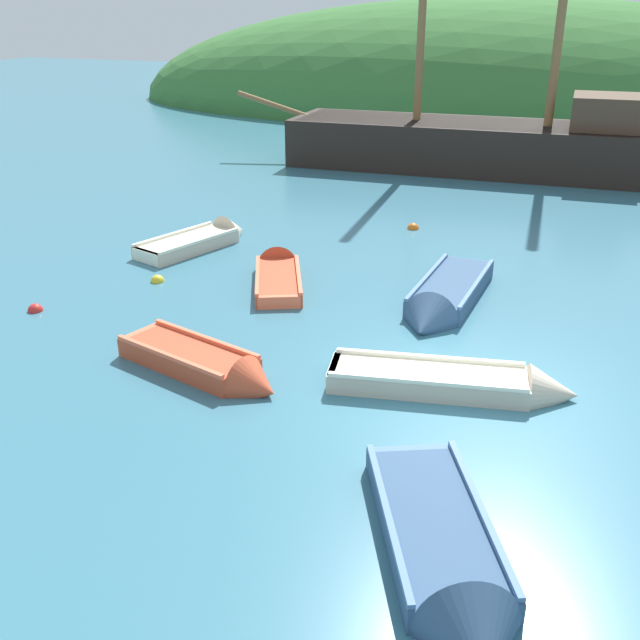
{
  "coord_description": "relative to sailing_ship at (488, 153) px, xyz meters",
  "views": [
    {
      "loc": [
        1.31,
        -10.27,
        5.61
      ],
      "look_at": [
        -3.07,
        1.53,
        0.13
      ],
      "focal_mm": 40.88,
      "sensor_mm": 36.0,
      "label": 1
    }
  ],
  "objects": [
    {
      "name": "buoy_yellow",
      "position": [
        -5.05,
        -14.22,
        -0.63
      ],
      "size": [
        0.3,
        0.3,
        0.3
      ],
      "primitive_type": "sphere",
      "color": "yellow",
      "rests_on": "ground"
    },
    {
      "name": "ground_plane",
      "position": [
        2.21,
        -16.77,
        -0.63
      ],
      "size": [
        120.0,
        120.0,
        0.0
      ],
      "primitive_type": "plane",
      "color": "teal"
    },
    {
      "name": "rowboat_outer_right",
      "position": [
        2.68,
        -20.9,
        -0.54
      ],
      "size": [
        2.51,
        3.66,
        1.1
      ],
      "rotation": [
        0.0,
        0.0,
        5.15
      ],
      "color": "#335175",
      "rests_on": "ground"
    },
    {
      "name": "rowboat_near_dock",
      "position": [
        -2.63,
        -13.16,
        -0.55
      ],
      "size": [
        2.11,
        3.18,
        0.91
      ],
      "rotation": [
        0.0,
        0.0,
        1.99
      ],
      "color": "#C64C2D",
      "rests_on": "ground"
    },
    {
      "name": "rowboat_outer_left",
      "position": [
        -5.38,
        -11.56,
        -0.53
      ],
      "size": [
        1.97,
        3.4,
        0.97
      ],
      "rotation": [
        0.0,
        0.0,
        1.25
      ],
      "color": "beige",
      "rests_on": "ground"
    },
    {
      "name": "buoy_red",
      "position": [
        -6.43,
        -16.51,
        -0.63
      ],
      "size": [
        0.3,
        0.3,
        0.3
      ],
      "primitive_type": "sphere",
      "color": "red",
      "rests_on": "ground"
    },
    {
      "name": "rowboat_far",
      "position": [
        1.13,
        -13.47,
        -0.51
      ],
      "size": [
        1.32,
        3.89,
        1.06
      ],
      "rotation": [
        0.0,
        0.0,
        4.65
      ],
      "color": "#335175",
      "rests_on": "ground"
    },
    {
      "name": "rowboat_center",
      "position": [
        -1.92,
        -17.69,
        -0.52
      ],
      "size": [
        3.26,
        1.76,
        0.88
      ],
      "rotation": [
        0.0,
        0.0,
        5.99
      ],
      "color": "#C64C2D",
      "rests_on": "ground"
    },
    {
      "name": "buoy_orange",
      "position": [
        -0.75,
        -8.28,
        -0.63
      ],
      "size": [
        0.32,
        0.32,
        0.32
      ],
      "primitive_type": "sphere",
      "color": "orange",
      "rests_on": "ground"
    },
    {
      "name": "rowboat_portside",
      "position": [
        2.14,
        -16.83,
        -0.53
      ],
      "size": [
        3.95,
        1.58,
        0.89
      ],
      "rotation": [
        0.0,
        0.0,
        0.18
      ],
      "color": "beige",
      "rests_on": "ground"
    },
    {
      "name": "shore_hill",
      "position": [
        -2.27,
        17.04,
        -0.63
      ],
      "size": [
        44.32,
        18.79,
        12.0
      ],
      "primitive_type": "ellipsoid",
      "color": "#387033",
      "rests_on": "ground"
    },
    {
      "name": "sailing_ship",
      "position": [
        0.0,
        0.0,
        0.0
      ],
      "size": [
        16.78,
        3.99,
        12.37
      ],
      "rotation": [
        0.0,
        0.0,
        3.17
      ],
      "color": "black",
      "rests_on": "ground"
    }
  ]
}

